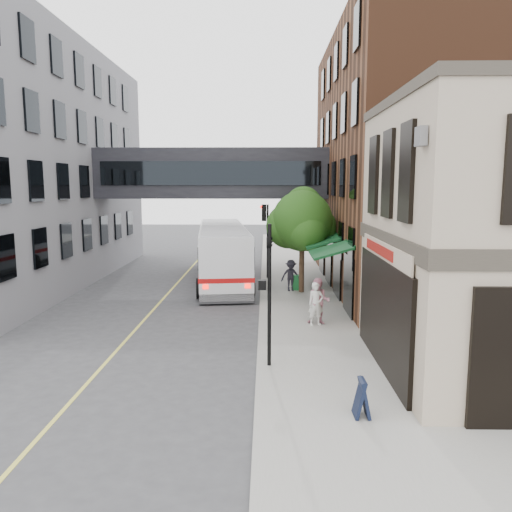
{
  "coord_description": "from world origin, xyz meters",
  "views": [
    {
      "loc": [
        0.28,
        -13.21,
        5.84
      ],
      "look_at": [
        -0.08,
        5.48,
        3.16
      ],
      "focal_mm": 35.0,
      "sensor_mm": 36.0,
      "label": 1
    }
  ],
  "objects_px": {
    "pedestrian_c": "(291,275)",
    "bus": "(223,251)",
    "pedestrian_b": "(319,301)",
    "newspaper_box": "(296,282)",
    "sandwich_board": "(362,398)",
    "pedestrian_a": "(316,304)"
  },
  "relations": [
    {
      "from": "pedestrian_c",
      "to": "bus",
      "type": "bearing_deg",
      "value": 127.36
    },
    {
      "from": "pedestrian_b",
      "to": "pedestrian_c",
      "type": "xyz_separation_m",
      "value": [
        -0.82,
        6.43,
        -0.11
      ]
    },
    {
      "from": "newspaper_box",
      "to": "sandwich_board",
      "type": "height_order",
      "value": "sandwich_board"
    },
    {
      "from": "pedestrian_a",
      "to": "sandwich_board",
      "type": "relative_size",
      "value": 1.84
    },
    {
      "from": "pedestrian_c",
      "to": "newspaper_box",
      "type": "bearing_deg",
      "value": 28.06
    },
    {
      "from": "pedestrian_b",
      "to": "pedestrian_c",
      "type": "bearing_deg",
      "value": 109.86
    },
    {
      "from": "bus",
      "to": "sandwich_board",
      "type": "bearing_deg",
      "value": -74.57
    },
    {
      "from": "newspaper_box",
      "to": "sandwich_board",
      "type": "bearing_deg",
      "value": -82.57
    },
    {
      "from": "sandwich_board",
      "to": "bus",
      "type": "bearing_deg",
      "value": 104.54
    },
    {
      "from": "pedestrian_c",
      "to": "sandwich_board",
      "type": "distance_m",
      "value": 14.76
    },
    {
      "from": "pedestrian_a",
      "to": "sandwich_board",
      "type": "distance_m",
      "value": 8.13
    },
    {
      "from": "bus",
      "to": "pedestrian_c",
      "type": "xyz_separation_m",
      "value": [
        3.95,
        -3.29,
        -0.87
      ]
    },
    {
      "from": "pedestrian_a",
      "to": "pedestrian_c",
      "type": "distance_m",
      "value": 6.64
    },
    {
      "from": "sandwich_board",
      "to": "pedestrian_a",
      "type": "bearing_deg",
      "value": 91.44
    },
    {
      "from": "pedestrian_b",
      "to": "newspaper_box",
      "type": "height_order",
      "value": "pedestrian_b"
    },
    {
      "from": "bus",
      "to": "newspaper_box",
      "type": "distance_m",
      "value": 5.38
    },
    {
      "from": "pedestrian_a",
      "to": "newspaper_box",
      "type": "relative_size",
      "value": 2.12
    },
    {
      "from": "pedestrian_c",
      "to": "sandwich_board",
      "type": "height_order",
      "value": "pedestrian_c"
    },
    {
      "from": "pedestrian_b",
      "to": "sandwich_board",
      "type": "bearing_deg",
      "value": -76.02
    },
    {
      "from": "sandwich_board",
      "to": "pedestrian_c",
      "type": "bearing_deg",
      "value": 93.08
    },
    {
      "from": "pedestrian_b",
      "to": "sandwich_board",
      "type": "relative_size",
      "value": 1.99
    },
    {
      "from": "bus",
      "to": "newspaper_box",
      "type": "xyz_separation_m",
      "value": [
        4.27,
        -3.02,
        -1.3
      ]
    }
  ]
}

